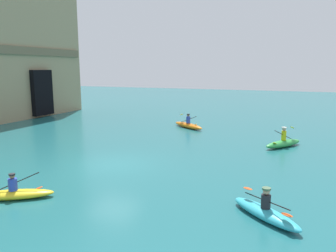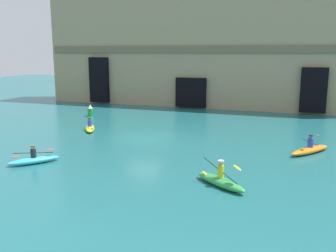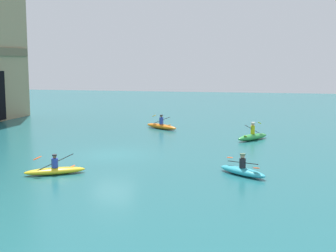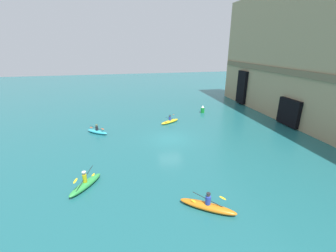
{
  "view_description": "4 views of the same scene",
  "coord_description": "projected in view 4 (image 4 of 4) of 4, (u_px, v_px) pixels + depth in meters",
  "views": [
    {
      "loc": [
        -13.78,
        -8.62,
        4.85
      ],
      "look_at": [
        4.1,
        -1.34,
        1.41
      ],
      "focal_mm": 35.0,
      "sensor_mm": 36.0,
      "label": 1
    },
    {
      "loc": [
        10.58,
        -24.16,
        6.17
      ],
      "look_at": [
        2.58,
        -2.08,
        1.48
      ],
      "focal_mm": 40.0,
      "sensor_mm": 36.0,
      "label": 2
    },
    {
      "loc": [
        -25.67,
        -9.18,
        5.41
      ],
      "look_at": [
        2.54,
        -2.76,
        1.47
      ],
      "focal_mm": 50.0,
      "sensor_mm": 36.0,
      "label": 3
    },
    {
      "loc": [
        21.64,
        -4.97,
        9.47
      ],
      "look_at": [
        1.39,
        -0.56,
        2.0
      ],
      "focal_mm": 24.0,
      "sensor_mm": 36.0,
      "label": 4
    }
  ],
  "objects": [
    {
      "name": "marker_buoy",
      "position": [
        203.0,
        109.0,
        33.28
      ],
      "size": [
        0.54,
        0.54,
        1.14
      ],
      "color": "green",
      "rests_on": "ground"
    },
    {
      "name": "kayak_yellow",
      "position": [
        170.0,
        121.0,
        29.03
      ],
      "size": [
        2.1,
        2.85,
        0.99
      ],
      "rotation": [
        0.0,
        0.0,
        5.26
      ],
      "color": "yellow",
      "rests_on": "ground"
    },
    {
      "name": "kayak_orange",
      "position": [
        208.0,
        206.0,
        13.66
      ],
      "size": [
        2.57,
        3.27,
        1.17
      ],
      "rotation": [
        0.0,
        0.0,
        0.96
      ],
      "color": "orange",
      "rests_on": "ground"
    },
    {
      "name": "kayak_green",
      "position": [
        86.0,
        184.0,
        15.79
      ],
      "size": [
        2.91,
        2.31,
        1.26
      ],
      "rotation": [
        0.0,
        0.0,
        5.68
      ],
      "color": "green",
      "rests_on": "ground"
    },
    {
      "name": "cliff_bluff",
      "position": [
        325.0,
        58.0,
        25.38
      ],
      "size": [
        36.92,
        5.8,
        16.41
      ],
      "color": "#9E8966",
      "rests_on": "ground"
    },
    {
      "name": "ground_plane",
      "position": [
        170.0,
        139.0,
        24.1
      ],
      "size": [
        120.0,
        120.0,
        0.0
      ],
      "primitive_type": "plane",
      "color": "#1E6066"
    },
    {
      "name": "kayak_cyan",
      "position": [
        97.0,
        131.0,
        25.53
      ],
      "size": [
        2.29,
        2.63,
        1.06
      ],
      "rotation": [
        0.0,
        0.0,
        4.04
      ],
      "color": "#33B2C6",
      "rests_on": "ground"
    }
  ]
}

